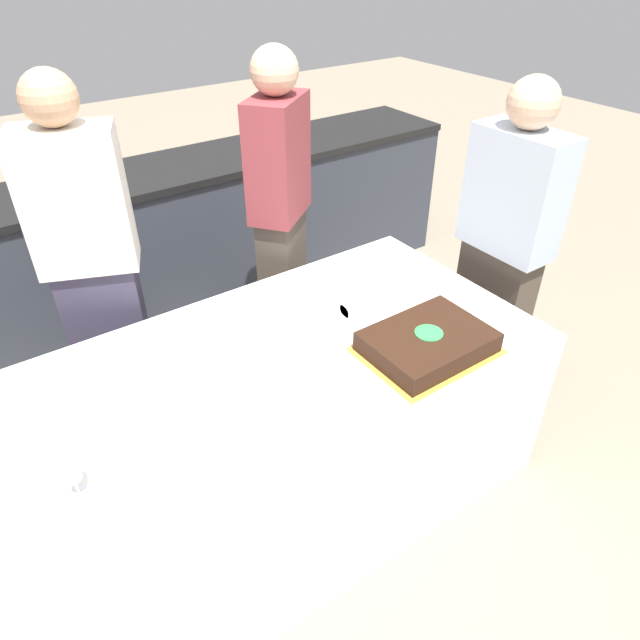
{
  "coord_description": "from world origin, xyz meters",
  "views": [
    {
      "loc": [
        -0.7,
        -1.41,
        2.04
      ],
      "look_at": [
        0.29,
        0.0,
        0.83
      ],
      "focal_mm": 32.0,
      "sensor_mm": 36.0,
      "label": 1
    }
  ],
  "objects_px": {
    "person_cutting_cake": "(281,222)",
    "plate_stack": "(86,424)",
    "wine_glass": "(70,469)",
    "person_standing_back": "(96,277)",
    "person_seated_right": "(503,251)",
    "cake": "(428,342)"
  },
  "relations": [
    {
      "from": "cake",
      "to": "wine_glass",
      "type": "relative_size",
      "value": 2.97
    },
    {
      "from": "wine_glass",
      "to": "person_standing_back",
      "type": "bearing_deg",
      "value": 68.78
    },
    {
      "from": "cake",
      "to": "person_seated_right",
      "type": "distance_m",
      "value": 0.78
    },
    {
      "from": "person_cutting_cake",
      "to": "plate_stack",
      "type": "bearing_deg",
      "value": -6.98
    },
    {
      "from": "wine_glass",
      "to": "person_seated_right",
      "type": "distance_m",
      "value": 1.98
    },
    {
      "from": "wine_glass",
      "to": "person_standing_back",
      "type": "height_order",
      "value": "person_standing_back"
    },
    {
      "from": "person_cutting_cake",
      "to": "person_seated_right",
      "type": "height_order",
      "value": "person_cutting_cake"
    },
    {
      "from": "cake",
      "to": "person_standing_back",
      "type": "xyz_separation_m",
      "value": [
        -0.88,
        1.01,
        0.08
      ]
    },
    {
      "from": "person_standing_back",
      "to": "person_cutting_cake",
      "type": "bearing_deg",
      "value": -157.91
    },
    {
      "from": "person_cutting_cake",
      "to": "person_standing_back",
      "type": "height_order",
      "value": "person_standing_back"
    },
    {
      "from": "cake",
      "to": "person_cutting_cake",
      "type": "bearing_deg",
      "value": 90.0
    },
    {
      "from": "person_seated_right",
      "to": "plate_stack",
      "type": "bearing_deg",
      "value": -91.33
    },
    {
      "from": "plate_stack",
      "to": "person_cutting_cake",
      "type": "height_order",
      "value": "person_cutting_cake"
    },
    {
      "from": "plate_stack",
      "to": "wine_glass",
      "type": "height_order",
      "value": "wine_glass"
    },
    {
      "from": "wine_glass",
      "to": "person_seated_right",
      "type": "bearing_deg",
      "value": 5.49
    },
    {
      "from": "plate_stack",
      "to": "person_seated_right",
      "type": "bearing_deg",
      "value": -1.33
    },
    {
      "from": "plate_stack",
      "to": "person_seated_right",
      "type": "xyz_separation_m",
      "value": [
        1.88,
        -0.04,
        0.05
      ]
    },
    {
      "from": "person_seated_right",
      "to": "person_standing_back",
      "type": "bearing_deg",
      "value": -114.67
    },
    {
      "from": "plate_stack",
      "to": "person_seated_right",
      "type": "height_order",
      "value": "person_seated_right"
    },
    {
      "from": "cake",
      "to": "person_cutting_cake",
      "type": "height_order",
      "value": "person_cutting_cake"
    },
    {
      "from": "cake",
      "to": "wine_glass",
      "type": "xyz_separation_m",
      "value": [
        -1.24,
        0.08,
        0.06
      ]
    },
    {
      "from": "plate_stack",
      "to": "wine_glass",
      "type": "xyz_separation_m",
      "value": [
        -0.09,
        -0.23,
        0.08
      ]
    }
  ]
}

